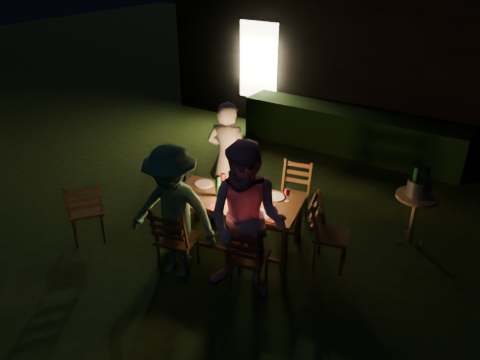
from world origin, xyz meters
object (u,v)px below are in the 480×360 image
Objects in this scene: lantern at (241,187)px; ice_bucket at (419,188)px; chair_spare at (87,220)px; person_opp_left at (173,213)px; bottle_table at (218,186)px; chair_far_right at (292,206)px; bottle_bucket_a at (415,184)px; person_house_side at (228,158)px; chair_near_right at (248,267)px; chair_end at (329,245)px; bottle_bucket_b at (425,184)px; chair_far_left at (227,191)px; dining_table at (236,204)px; side_table at (416,201)px; person_opp_right at (247,222)px; chair_near_left at (178,250)px.

ice_bucket is (1.88, 1.25, -0.01)m from lantern.
person_opp_left is at bearing -49.14° from chair_spare.
chair_spare is 1.83m from bottle_table.
chair_far_right is 1.66m from bottle_bucket_a.
lantern is (0.65, -0.65, 0.00)m from person_house_side.
chair_far_right is at bearing 84.68° from chair_near_right.
chair_end is 1.46m from bottle_bucket_b.
bottle_bucket_b is at bearing 41.99° from chair_near_right.
lantern is 2.19m from bottle_bucket_a.
chair_far_left is 3.53× the size of ice_bucket.
person_opp_left is at bearing -91.45° from bottle_table.
bottle_bucket_b reaches higher than chair_far_right.
lantern is (1.75, 1.06, 0.54)m from chair_spare.
person_opp_left is at bearing -134.62° from ice_bucket.
chair_spare is at bearing 29.57° from chair_far_right.
person_house_side reaches higher than dining_table.
side_table is at bearing 0.00° from ice_bucket.
person_house_side reaches higher than lantern.
chair_far_right is 0.55× the size of person_opp_left.
bottle_bucket_a is (2.13, 2.17, 0.04)m from person_opp_left.
chair_far_right is 0.97× the size of chair_end.
chair_near_right is at bearing -123.67° from side_table.
person_house_side is 5.23× the size of bottle_bucket_b.
dining_table is 1.87× the size of chair_end.
chair_spare is 0.53× the size of person_opp_right.
chair_far_right is at bearing -11.43° from chair_spare.
chair_end is 1.35m from bottle_bucket_a.
side_table is (1.92, 1.31, 0.02)m from dining_table.
chair_end is at bearing 26.00° from person_opp_left.
dining_table is 0.24m from lantern.
chair_far_left is 1.02m from lantern.
chair_near_left is 3.07× the size of bottle_bucket_b.
person_opp_left is at bearing 57.79° from chair_far_right.
person_opp_left is (0.34, -1.56, 0.51)m from chair_far_left.
chair_far_left is 2.72m from bottle_bucket_b.
chair_end is 1.30m from lantern.
dining_table is 0.32m from bottle_table.
side_table is 2.39× the size of ice_bucket.
person_opp_right reaches higher than ice_bucket.
person_opp_right is (2.33, 0.30, 0.62)m from chair_spare.
chair_far_left is (-1.20, 1.32, 0.04)m from chair_near_right.
lantern is at bearing 123.00° from person_house_side.
chair_near_left is 1.07× the size of chair_far_right.
chair_far_right reaches higher than side_table.
chair_near_left is at bearing -47.19° from chair_spare.
dining_table is at bearing 118.76° from person_opp_right.
person_house_side reaches higher than bottle_bucket_a.
chair_near_left is 0.93× the size of chair_far_left.
chair_end is 1.95m from person_house_side.
person_house_side reaches higher than chair_near_left.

